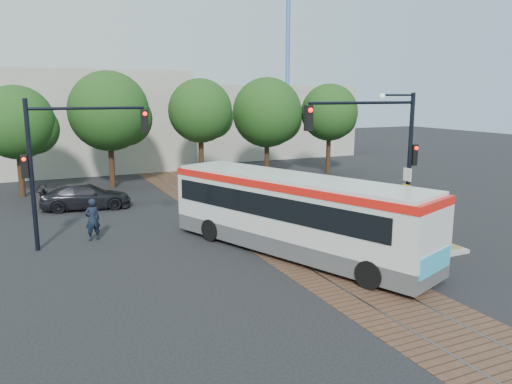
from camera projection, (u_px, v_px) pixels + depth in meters
ground at (294, 247)px, 20.36m from camera, size 120.00×120.00×0.00m
trackbed at (253, 224)px, 23.92m from camera, size 3.60×40.00×0.02m
tree_row at (195, 113)px, 34.55m from camera, size 26.40×5.60×7.67m
warehouses at (134, 121)px, 45.00m from camera, size 40.00×13.00×8.00m
crane at (288, 51)px, 55.97m from camera, size 8.00×0.50×18.00m
city_bus at (293, 211)px, 19.31m from camera, size 6.40×11.53×3.06m
traffic_island at (402, 232)px, 21.49m from camera, size 2.20×5.20×1.13m
signal_pole_main at (387, 144)px, 20.44m from camera, size 5.49×0.46×6.00m
signal_pole_left at (61, 153)px, 19.72m from camera, size 4.99×0.34×6.00m
officer at (92, 219)px, 21.22m from camera, size 0.75×0.59×1.81m
parked_car at (86, 196)px, 27.13m from camera, size 4.98×2.60×1.38m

